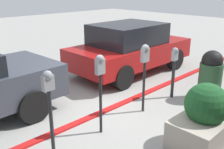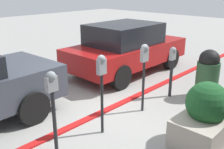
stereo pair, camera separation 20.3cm
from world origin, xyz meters
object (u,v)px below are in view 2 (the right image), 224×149
parking_meter_second (102,76)px  parked_car_middle (126,47)px  parking_meter_nearest (53,99)px  parking_meter_middle (144,62)px  planter_box (206,117)px  parking_meter_fourth (172,64)px  trash_bin (208,74)px

parking_meter_second → parked_car_middle: (3.24, 2.14, -0.34)m
parking_meter_nearest → parking_meter_middle: size_ratio=0.99×
planter_box → parking_meter_fourth: bearing=48.5°
parking_meter_middle → trash_bin: bearing=-22.2°
parking_meter_fourth → parked_car_middle: bearing=70.5°
parking_meter_fourth → planter_box: 2.13m
parking_meter_fourth → trash_bin: 0.95m
parking_meter_nearest → parking_meter_fourth: (3.61, 0.06, -0.24)m
parking_meter_nearest → parking_meter_middle: 2.44m
parking_meter_nearest → parking_meter_second: parking_meter_second is taller
parking_meter_middle → planter_box: parking_meter_middle is taller
parking_meter_nearest → parking_meter_middle: (2.44, 0.08, 0.06)m
trash_bin → planter_box: bearing=-156.3°
parking_meter_middle → parking_meter_fourth: 1.20m
parking_meter_nearest → planter_box: bearing=-34.2°
parking_meter_fourth → parked_car_middle: (0.76, 2.16, -0.04)m
parking_meter_second → parking_meter_middle: (1.31, 0.00, -0.00)m
parking_meter_nearest → parking_meter_second: 1.14m
planter_box → parked_car_middle: size_ratio=0.31×
parking_meter_second → planter_box: bearing=-55.5°
parking_meter_second → planter_box: size_ratio=1.20×
parking_meter_second → parking_meter_middle: bearing=0.0°
parking_meter_fourth → trash_bin: parking_meter_fourth is taller
trash_bin → parked_car_middle: bearing=86.5°
planter_box → parked_car_middle: (2.15, 3.72, 0.35)m
planter_box → parking_meter_nearest: bearing=145.8°
parking_meter_second → parking_meter_fourth: parking_meter_second is taller
parking_meter_middle → parked_car_middle: parked_car_middle is taller
planter_box → parked_car_middle: 4.31m
parking_meter_middle → trash_bin: (1.76, -0.72, -0.54)m
parking_meter_nearest → planter_box: size_ratio=1.18×
parking_meter_middle → parking_meter_second: bearing=-180.0°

